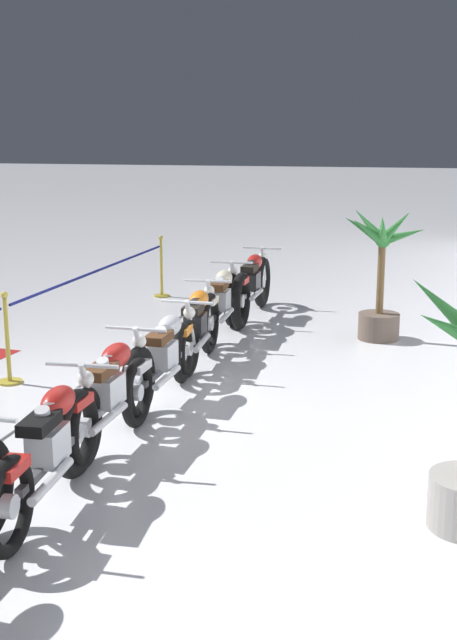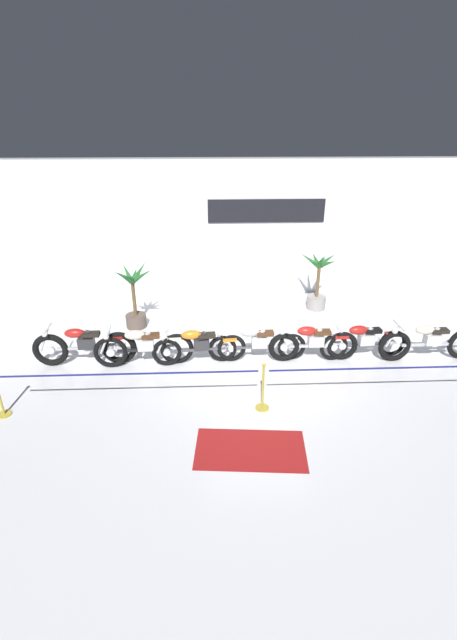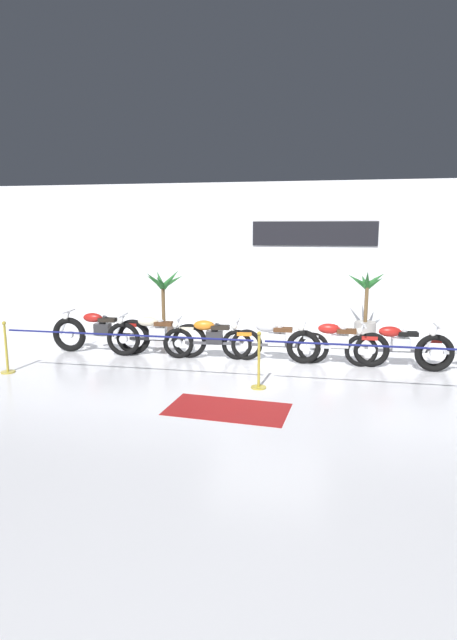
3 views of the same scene
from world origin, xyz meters
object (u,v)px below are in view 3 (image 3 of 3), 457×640
Objects in this scene: stanchion_far_left at (186,345)px; motorcycle_cream_1 at (156,336)px; motorcycle_red_4 at (337,344)px; motorcycle_red_5 at (397,346)px; motorcycle_silver_3 at (274,341)px; stanchion_mid_left at (259,369)px; potted_palm_left_of_row at (164,304)px; potted_palm_right_of_row at (366,307)px; motorcycle_orange_2 at (212,339)px; floor_banner at (228,409)px; motorcycle_red_0 at (101,332)px.

motorcycle_cream_1 is at bearing 124.32° from stanchion_far_left.
motorcycle_red_4 reaches higher than motorcycle_red_5.
motorcycle_red_4 is 1.23m from motorcycle_red_5.
stanchion_mid_left reaches higher than motorcycle_silver_3.
potted_palm_left_of_row reaches higher than motorcycle_red_4.
motorcycle_cream_1 is 5.73m from potted_palm_right_of_row.
stanchion_far_left is (-2.78, -1.84, 0.27)m from motorcycle_red_4.
potted_palm_left_of_row is 4.96m from stanchion_mid_left.
motorcycle_orange_2 is 1.20× the size of potted_palm_left_of_row.
motorcycle_orange_2 is at bearing 125.46° from stanchion_mid_left.
motorcycle_cream_1 is 3.74m from floor_banner.
stanchion_mid_left is at bearing -127.40° from motorcycle_red_4.
motorcycle_red_5 is 4.31m from floor_banner.
potted_palm_right_of_row is (6.16, 3.05, 0.30)m from motorcycle_red_0.
floor_banner is at bearing -97.66° from motorcycle_silver_3.
potted_palm_right_of_row is at bearing 54.08° from stanchion_far_left.
motorcycle_silver_3 is 0.23× the size of stanchion_far_left.
potted_palm_right_of_row is (0.79, 3.09, 0.32)m from motorcycle_red_4.
motorcycle_red_0 reaches higher than motorcycle_orange_2.
motorcycle_orange_2 is 3.93m from motorcycle_red_5.
potted_palm_right_of_row is at bearing 11.44° from potted_palm_left_of_row.
motorcycle_red_0 is 0.23× the size of stanchion_far_left.
motorcycle_red_4 is at bearing 0.97° from motorcycle_cream_1.
motorcycle_cream_1 is 2.16m from stanchion_far_left.
motorcycle_silver_3 is 1.90m from stanchion_mid_left.
motorcycle_cream_1 is at bearing -146.59° from potted_palm_right_of_row.
potted_palm_left_of_row is at bearing 123.10° from floor_banner.
motorcycle_orange_2 reaches higher than floor_banner.
stanchion_mid_left is (3.96, -1.88, -0.13)m from motorcycle_red_0.
motorcycle_orange_2 is 1.02× the size of motorcycle_red_5.
motorcycle_red_4 is 1.16× the size of potted_palm_right_of_row.
motorcycle_cream_1 is at bearing 145.47° from stanchion_mid_left.
motorcycle_red_0 is at bearing -179.78° from motorcycle_red_5.
motorcycle_orange_2 is 1.14× the size of floor_banner.
motorcycle_cream_1 is 1.25× the size of potted_palm_left_of_row.
motorcycle_red_0 is 5.37m from motorcycle_red_4.
stanchion_far_left is 1.73m from floor_banner.
potted_palm_left_of_row is 1.75× the size of stanchion_mid_left.
motorcycle_silver_3 is (1.37, 0.08, -0.00)m from motorcycle_orange_2.
motorcycle_silver_3 is 1.26× the size of potted_palm_right_of_row.
stanchion_far_left is at bearing -146.43° from motorcycle_red_4.
stanchion_mid_left reaches higher than motorcycle_cream_1.
potted_palm_right_of_row reaches higher than motorcycle_silver_3.
motorcycle_silver_3 is (2.65, 0.12, -0.03)m from motorcycle_cream_1.
potted_palm_right_of_row is at bearing 72.01° from floor_banner.
motorcycle_red_0 is 4.03m from motorcycle_silver_3.
motorcycle_orange_2 is at bearing -178.76° from motorcycle_red_5.
motorcycle_red_4 is at bearing -177.22° from motorcycle_red_5.
stanchion_far_left is at bearing 135.70° from floor_banner.
potted_palm_right_of_row is at bearing 75.57° from motorcycle_red_4.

